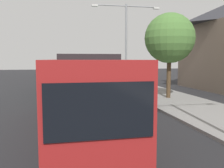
% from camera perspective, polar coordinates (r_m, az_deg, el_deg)
% --- Properties ---
extents(bus_lead, '(2.58, 11.00, 3.21)m').
position_cam_1_polar(bus_lead, '(10.52, -7.45, -1.83)').
color(bus_lead, maroon).
rests_on(bus_lead, ground_plane).
extents(bus_second_in_line, '(2.58, 10.65, 3.21)m').
position_cam_1_polar(bus_second_in_line, '(22.92, -9.89, 2.19)').
color(bus_second_in_line, '#33724C').
rests_on(bus_second_in_line, ground_plane).
extents(bus_middle, '(2.58, 11.38, 3.21)m').
position_cam_1_polar(bus_middle, '(35.04, -10.60, 3.37)').
color(bus_middle, silver).
rests_on(bus_middle, ground_plane).
extents(bus_fourth_in_line, '(2.58, 11.44, 3.21)m').
position_cam_1_polar(bus_fourth_in_line, '(47.48, -10.96, 3.95)').
color(bus_fourth_in_line, '#284C8C').
rests_on(bus_fourth_in_line, ground_plane).
extents(bus_rear, '(2.58, 10.85, 3.21)m').
position_cam_1_polar(bus_rear, '(59.75, -11.16, 4.28)').
color(bus_rear, silver).
rests_on(bus_rear, ground_plane).
extents(white_suv, '(1.86, 4.75, 1.90)m').
position_cam_1_polar(white_suv, '(16.47, 4.04, -1.38)').
color(white_suv, black).
rests_on(white_suv, ground_plane).
extents(streetlamp_mid, '(6.50, 0.28, 8.08)m').
position_cam_1_polar(streetlamp_mid, '(23.82, 3.28, 10.73)').
color(streetlamp_mid, gray).
rests_on(streetlamp_mid, sidewalk).
extents(roadside_tree, '(3.74, 3.74, 6.36)m').
position_cam_1_polar(roadside_tree, '(19.26, 13.15, 10.22)').
color(roadside_tree, '#4C3823').
rests_on(roadside_tree, sidewalk).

